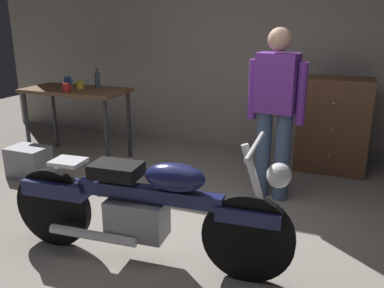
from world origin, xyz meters
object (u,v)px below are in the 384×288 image
object	(u,v)px
mug_red_diner	(66,88)
bottle	(97,80)
motorcycle	(145,206)
storage_bin	(29,161)
mug_blue_enamel	(68,81)
wooden_dresser	(333,125)
person_standing	(276,108)
mug_yellow_tall	(80,85)

from	to	relation	value
mug_red_diner	bottle	size ratio (longest dim) A/B	0.49
motorcycle	storage_bin	world-z (taller)	motorcycle
motorcycle	mug_blue_enamel	xyz separation A→B (m)	(-2.18, 1.99, 0.51)
wooden_dresser	mug_red_diner	bearing A→B (deg)	-161.96
bottle	mug_blue_enamel	bearing A→B (deg)	179.24
person_standing	storage_bin	xyz separation A→B (m)	(-2.70, -0.46, -0.76)
storage_bin	mug_yellow_tall	world-z (taller)	mug_yellow_tall
bottle	motorcycle	bearing A→B (deg)	-49.20
storage_bin	mug_yellow_tall	bearing A→B (deg)	75.09
storage_bin	mug_blue_enamel	distance (m)	1.23
wooden_dresser	bottle	bearing A→B (deg)	-168.98
wooden_dresser	mug_blue_enamel	distance (m)	3.37
motorcycle	bottle	bearing A→B (deg)	126.83
mug_yellow_tall	person_standing	bearing A→B (deg)	-7.24
storage_bin	motorcycle	bearing A→B (deg)	-26.83
wooden_dresser	mug_blue_enamel	xyz separation A→B (m)	(-3.30, -0.55, 0.41)
mug_blue_enamel	motorcycle	bearing A→B (deg)	-42.40
wooden_dresser	mug_blue_enamel	world-z (taller)	wooden_dresser
person_standing	storage_bin	bearing A→B (deg)	18.65
person_standing	mug_yellow_tall	xyz separation A→B (m)	(-2.49, 0.32, 0.02)
motorcycle	wooden_dresser	size ratio (longest dim) A/B	1.99
wooden_dresser	bottle	distance (m)	2.92
wooden_dresser	mug_yellow_tall	world-z (taller)	wooden_dresser
wooden_dresser	bottle	size ratio (longest dim) A/B	4.56
person_standing	mug_yellow_tall	world-z (taller)	person_standing
mug_yellow_tall	storage_bin	bearing A→B (deg)	-104.91
motorcycle	bottle	xyz separation A→B (m)	(-1.71, 1.98, 0.55)
person_standing	mug_red_diner	distance (m)	2.49
mug_yellow_tall	mug_blue_enamel	bearing A→B (deg)	151.77
bottle	mug_red_diner	bearing A→B (deg)	-109.80
motorcycle	mug_red_diner	xyz separation A→B (m)	(-1.86, 1.56, 0.51)
mug_blue_enamel	mug_yellow_tall	bearing A→B (deg)	-28.23
bottle	wooden_dresser	bearing A→B (deg)	11.02
wooden_dresser	mug_red_diner	xyz separation A→B (m)	(-2.98, -0.97, 0.41)
wooden_dresser	mug_blue_enamel	size ratio (longest dim) A/B	9.22
person_standing	bottle	size ratio (longest dim) A/B	6.93
motorcycle	wooden_dresser	xyz separation A→B (m)	(1.12, 2.53, 0.10)
person_standing	wooden_dresser	xyz separation A→B (m)	(0.49, 1.03, -0.38)
person_standing	mug_blue_enamel	distance (m)	2.85
mug_yellow_tall	mug_blue_enamel	size ratio (longest dim) A/B	1.00
mug_red_diner	mug_blue_enamel	world-z (taller)	same
person_standing	mug_blue_enamel	bearing A→B (deg)	-0.76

